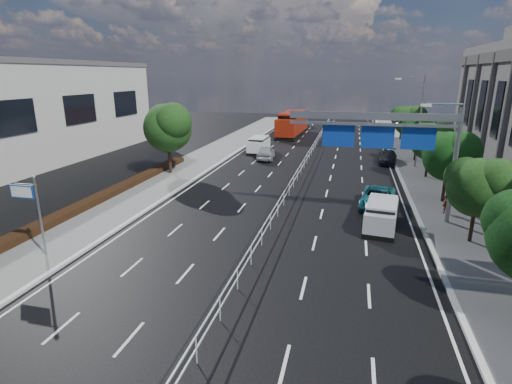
% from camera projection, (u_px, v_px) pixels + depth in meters
% --- Properties ---
extents(ground, '(160.00, 160.00, 0.00)m').
position_uv_depth(ground, '(242.00, 280.00, 18.25)').
color(ground, black).
rests_on(ground, ground).
extents(sidewalk_near, '(5.00, 140.00, 0.14)m').
position_uv_depth(sidewalk_near, '(30.00, 254.00, 20.81)').
color(sidewalk_near, slate).
rests_on(sidewalk_near, ground).
extents(kerb_near, '(0.25, 140.00, 0.15)m').
position_uv_depth(kerb_near, '(72.00, 259.00, 20.25)').
color(kerb_near, silver).
rests_on(kerb_near, ground).
extents(kerb_far, '(0.25, 140.00, 0.15)m').
position_uv_depth(kerb_far, '(456.00, 305.00, 16.21)').
color(kerb_far, silver).
rests_on(kerb_far, ground).
extents(median_fence, '(0.05, 85.00, 1.02)m').
position_uv_depth(median_fence, '(303.00, 165.00, 39.08)').
color(median_fence, silver).
rests_on(median_fence, ground).
extents(hedge_near, '(1.00, 36.00, 0.44)m').
position_uv_depth(hedge_near, '(65.00, 214.00, 25.79)').
color(hedge_near, black).
rests_on(hedge_near, sidewalk_near).
extents(toilet_sign, '(1.62, 0.18, 4.34)m').
position_uv_depth(toilet_sign, '(30.00, 202.00, 19.87)').
color(toilet_sign, gray).
rests_on(toilet_sign, ground).
extents(overhead_gantry, '(10.24, 0.38, 7.45)m').
position_uv_depth(overhead_gantry, '(390.00, 133.00, 24.52)').
color(overhead_gantry, gray).
rests_on(overhead_gantry, ground).
extents(streetlight_far, '(2.78, 2.40, 9.00)m').
position_uv_depth(streetlight_far, '(417.00, 116.00, 38.66)').
color(streetlight_far, gray).
rests_on(streetlight_far, ground).
extents(near_building, '(12.00, 38.00, 10.00)m').
position_uv_depth(near_building, '(3.00, 116.00, 40.34)').
color(near_building, beige).
rests_on(near_building, ground).
extents(near_tree_back, '(4.84, 4.51, 6.69)m').
position_uv_depth(near_tree_back, '(168.00, 125.00, 36.38)').
color(near_tree_back, black).
rests_on(near_tree_back, ground).
extents(far_tree_c, '(3.52, 3.28, 4.94)m').
position_uv_depth(far_tree_c, '(480.00, 184.00, 21.26)').
color(far_tree_c, black).
rests_on(far_tree_c, ground).
extents(far_tree_d, '(3.85, 3.59, 5.34)m').
position_uv_depth(far_tree_d, '(450.00, 153.00, 28.18)').
color(far_tree_d, black).
rests_on(far_tree_d, ground).
extents(far_tree_e, '(3.63, 3.38, 5.13)m').
position_uv_depth(far_tree_e, '(431.00, 139.00, 35.21)').
color(far_tree_e, black).
rests_on(far_tree_e, ground).
extents(far_tree_f, '(3.52, 3.28, 5.02)m').
position_uv_depth(far_tree_f, '(418.00, 129.00, 42.22)').
color(far_tree_f, black).
rests_on(far_tree_f, ground).
extents(far_tree_g, '(3.96, 3.69, 5.45)m').
position_uv_depth(far_tree_g, '(410.00, 119.00, 49.14)').
color(far_tree_g, black).
rests_on(far_tree_g, ground).
extents(far_tree_h, '(3.41, 3.18, 4.91)m').
position_uv_depth(far_tree_h, '(403.00, 116.00, 56.23)').
color(far_tree_h, black).
rests_on(far_tree_h, ground).
extents(white_minivan, '(1.99, 4.44, 1.91)m').
position_uv_depth(white_minivan, '(259.00, 145.00, 47.67)').
color(white_minivan, black).
rests_on(white_minivan, ground).
extents(red_bus, '(3.44, 12.18, 3.60)m').
position_uv_depth(red_bus, '(292.00, 123.00, 61.03)').
color(red_bus, black).
rests_on(red_bus, ground).
extents(near_car_silver, '(2.20, 4.57, 1.51)m').
position_uv_depth(near_car_silver, '(266.00, 152.00, 44.14)').
color(near_car_silver, '#A4A7AB').
rests_on(near_car_silver, ground).
extents(near_car_dark, '(1.93, 4.59, 1.47)m').
position_uv_depth(near_car_dark, '(303.00, 123.00, 71.42)').
color(near_car_dark, black).
rests_on(near_car_dark, ground).
extents(silver_minivan, '(2.30, 4.39, 1.75)m').
position_uv_depth(silver_minivan, '(381.00, 215.00, 24.19)').
color(silver_minivan, black).
rests_on(silver_minivan, ground).
extents(parked_car_teal, '(2.85, 5.16, 1.37)m').
position_uv_depth(parked_car_teal, '(378.00, 198.00, 28.11)').
color(parked_car_teal, '#18676F').
rests_on(parked_car_teal, ground).
extents(parked_car_dark, '(2.30, 4.58, 1.28)m').
position_uv_depth(parked_car_dark, '(388.00, 157.00, 42.22)').
color(parked_car_dark, black).
rests_on(parked_car_dark, ground).
extents(pedestrian_a, '(0.64, 0.50, 1.57)m').
position_uv_depth(pedestrian_a, '(447.00, 202.00, 26.46)').
color(pedestrian_a, gray).
rests_on(pedestrian_a, sidewalk_far).
extents(pedestrian_b, '(0.87, 0.73, 1.62)m').
position_uv_depth(pedestrian_b, '(458.00, 175.00, 33.61)').
color(pedestrian_b, gray).
rests_on(pedestrian_b, sidewalk_far).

